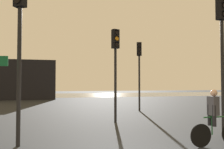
# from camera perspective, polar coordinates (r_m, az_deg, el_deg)

# --- Properties ---
(water_strip) EXTENTS (80.00, 16.00, 0.01)m
(water_strip) POSITION_cam_1_polar(r_m,az_deg,el_deg) (41.55, -11.51, -4.65)
(water_strip) COLOR slate
(water_strip) RESTS_ON ground
(traffic_light_near_right) EXTENTS (0.34, 0.36, 4.87)m
(traffic_light_near_right) POSITION_cam_1_polar(r_m,az_deg,el_deg) (9.35, 23.88, 7.74)
(traffic_light_near_right) COLOR black
(traffic_light_near_right) RESTS_ON ground
(traffic_light_far_right) EXTENTS (0.39, 0.41, 4.58)m
(traffic_light_far_right) POSITION_cam_1_polar(r_m,az_deg,el_deg) (16.77, 6.24, 2.58)
(traffic_light_far_right) COLOR black
(traffic_light_far_right) RESTS_ON ground
(traffic_light_near_left) EXTENTS (0.40, 0.42, 4.91)m
(traffic_light_near_left) POSITION_cam_1_polar(r_m,az_deg,el_deg) (7.81, -20.38, 9.86)
(traffic_light_near_left) COLOR black
(traffic_light_near_left) RESTS_ON ground
(traffic_light_center) EXTENTS (0.38, 0.40, 4.36)m
(traffic_light_center) POSITION_cam_1_polar(r_m,az_deg,el_deg) (11.75, 0.80, 3.93)
(traffic_light_center) COLOR black
(traffic_light_center) RESTS_ON ground
(cyclist) EXTENTS (1.71, 0.46, 1.62)m
(cyclist) POSITION_cam_1_polar(r_m,az_deg,el_deg) (7.81, 22.36, -9.05)
(cyclist) COLOR black
(cyclist) RESTS_ON ground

